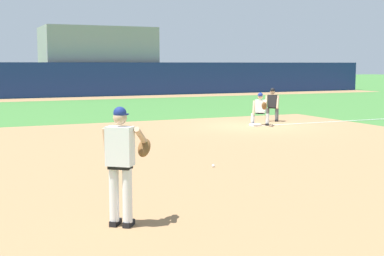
# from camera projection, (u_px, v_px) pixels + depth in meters

# --- Properties ---
(ground_plane) EXTENTS (160.00, 160.00, 0.00)m
(ground_plane) POSITION_uv_depth(u_px,v_px,m) (255.00, 126.00, 21.53)
(ground_plane) COLOR #3D7533
(infield_dirt_patch) EXTENTS (18.00, 18.00, 0.01)m
(infield_dirt_patch) POSITION_uv_depth(u_px,v_px,m) (218.00, 154.00, 14.89)
(infield_dirt_patch) COLOR #9E754C
(infield_dirt_patch) RESTS_ON ground
(warning_track_strip) EXTENTS (48.00, 3.20, 0.01)m
(warning_track_strip) POSITION_uv_depth(u_px,v_px,m) (117.00, 97.00, 39.66)
(warning_track_strip) COLOR #9E754C
(warning_track_strip) RESTS_ON ground
(first_base_bag) EXTENTS (0.38, 0.38, 0.09)m
(first_base_bag) POSITION_uv_depth(u_px,v_px,m) (255.00, 125.00, 21.53)
(first_base_bag) COLOR white
(first_base_bag) RESTS_ON ground
(baseball) EXTENTS (0.07, 0.07, 0.07)m
(baseball) POSITION_uv_depth(u_px,v_px,m) (213.00, 166.00, 12.97)
(baseball) COLOR white
(baseball) RESTS_ON ground
(pitcher) EXTENTS (0.85, 0.54, 1.86)m
(pitcher) POSITION_uv_depth(u_px,v_px,m) (122.00, 159.00, 8.16)
(pitcher) COLOR black
(pitcher) RESTS_ON ground
(first_baseman) EXTENTS (0.71, 1.09, 1.34)m
(first_baseman) POSITION_uv_depth(u_px,v_px,m) (260.00, 108.00, 21.69)
(first_baseman) COLOR black
(first_baseman) RESTS_ON ground
(umpire) EXTENTS (0.68, 0.66, 1.46)m
(umpire) POSITION_uv_depth(u_px,v_px,m) (272.00, 103.00, 23.20)
(umpire) COLOR black
(umpire) RESTS_ON ground
(outfield_wall) EXTENTS (48.00, 0.50, 2.60)m
(outfield_wall) POSITION_uv_depth(u_px,v_px,m) (109.00, 79.00, 41.32)
(outfield_wall) COLOR navy
(outfield_wall) RESTS_ON ground
(stadium_seating_block) EXTENTS (8.96, 5.05, 5.45)m
(stadium_seating_block) POSITION_uv_depth(u_px,v_px,m) (98.00, 61.00, 44.16)
(stadium_seating_block) COLOR gray
(stadium_seating_block) RESTS_ON ground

